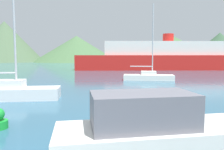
# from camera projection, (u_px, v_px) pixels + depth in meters

# --- Properties ---
(motorboat_near) EXTENTS (6.33, 3.17, 2.08)m
(motorboat_near) POSITION_uv_depth(u_px,v_px,m) (173.00, 135.00, 5.68)
(motorboat_near) COLOR white
(motorboat_near) RESTS_ON ground_plane
(sailboat_middle) EXTENTS (6.05, 2.72, 9.63)m
(sailboat_middle) POSITION_uv_depth(u_px,v_px,m) (9.00, 91.00, 12.92)
(sailboat_middle) COLOR white
(sailboat_middle) RESTS_ON ground_plane
(sailboat_outer) EXTENTS (5.31, 1.87, 7.99)m
(sailboat_outer) POSITION_uv_depth(u_px,v_px,m) (149.00, 76.00, 23.29)
(sailboat_outer) COLOR white
(sailboat_outer) RESTS_ON ground_plane
(ferry_distant) EXTENTS (35.68, 12.09, 6.81)m
(ferry_distant) POSITION_uv_depth(u_px,v_px,m) (168.00, 57.00, 42.36)
(ferry_distant) COLOR red
(ferry_distant) RESTS_ON ground_plane
(hill_west) EXTENTS (32.16, 32.16, 17.27)m
(hill_west) POSITION_uv_depth(u_px,v_px,m) (5.00, 42.00, 93.10)
(hill_west) COLOR #4C6647
(hill_west) RESTS_ON ground_plane
(hill_central) EXTENTS (37.14, 37.14, 11.30)m
(hill_central) POSITION_uv_depth(u_px,v_px,m) (77.00, 49.00, 95.51)
(hill_central) COLOR #476B42
(hill_central) RESTS_ON ground_plane
(hill_east) EXTENTS (37.87, 37.87, 11.04)m
(hill_east) POSITION_uv_depth(u_px,v_px,m) (172.00, 49.00, 91.46)
(hill_east) COLOR #476B42
(hill_east) RESTS_ON ground_plane
(hill_far_east) EXTENTS (28.57, 28.57, 12.66)m
(hill_far_east) POSITION_uv_depth(u_px,v_px,m) (219.00, 47.00, 95.12)
(hill_far_east) COLOR #38563D
(hill_far_east) RESTS_ON ground_plane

